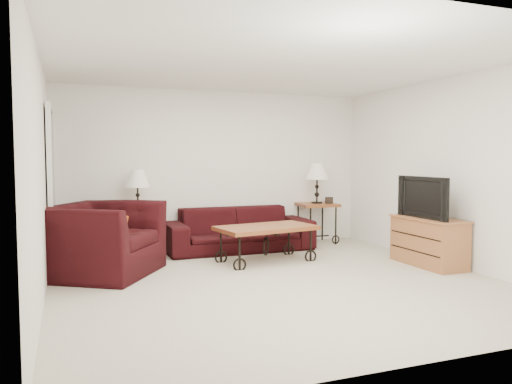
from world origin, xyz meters
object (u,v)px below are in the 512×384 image
tv_stand (428,242)px  lamp_left (138,191)px  side_table_left (138,234)px  coffee_table (266,244)px  sofa (239,229)px  lamp_right (317,183)px  television (428,197)px  side_table_right (317,223)px  backpack (298,232)px  armchair (102,239)px

tv_stand → lamp_left: bearing=149.2°
side_table_left → coffee_table: size_ratio=0.47×
sofa → lamp_left: bearing=173.2°
lamp_left → coffee_table: size_ratio=0.47×
lamp_right → television: bearing=-75.3°
coffee_table → tv_stand: size_ratio=1.25×
television → lamp_right: bearing=-165.3°
side_table_right → lamp_right: 0.67m
coffee_table → lamp_right: bearing=39.3°
backpack → television: bearing=-51.8°
coffee_table → tv_stand: 2.17m
lamp_left → backpack: size_ratio=1.25×
tv_stand → television: (-0.02, -0.00, 0.60)m
backpack → sofa: bearing=-179.2°
television → coffee_table: bearing=-117.1°
sofa → backpack: sofa is taller
sofa → television: size_ratio=2.36×
sofa → backpack: (0.95, -0.12, -0.08)m
side_table_right → backpack: bearing=-148.7°
lamp_left → tv_stand: bearing=-30.8°
lamp_right → sofa: bearing=-172.9°
lamp_left → television: lamp_left is taller
side_table_left → side_table_right: bearing=0.0°
side_table_left → tv_stand: size_ratio=0.59×
side_table_right → coffee_table: (-1.37, -1.12, -0.09)m
lamp_right → tv_stand: bearing=-74.8°
sofa → armchair: armchair is taller
side_table_left → armchair: armchair is taller
television → backpack: (-1.05, 1.80, -0.66)m
coffee_table → sofa: bearing=94.8°
coffee_table → armchair: size_ratio=0.99×
side_table_right → coffee_table: side_table_right is taller
sofa → tv_stand: sofa is taller
lamp_right → backpack: 0.95m
side_table_right → side_table_left: bearing=180.0°
tv_stand → backpack: tv_stand is taller
lamp_right → tv_stand: 2.28m
coffee_table → backpack: bearing=43.2°
side_table_right → backpack: (-0.49, -0.30, -0.08)m
lamp_left → armchair: 1.35m
side_table_left → backpack: side_table_left is taller
side_table_left → backpack: size_ratio=1.25×
lamp_left → tv_stand: lamp_left is taller
lamp_right → coffee_table: bearing=-140.7°
lamp_right → tv_stand: (0.57, -2.10, -0.69)m
side_table_left → coffee_table: side_table_left is taller
armchair → backpack: bearing=-42.6°
side_table_left → tv_stand: (3.52, -2.10, 0.01)m
television → backpack: size_ratio=1.90×
sofa → lamp_right: (1.45, 0.18, 0.68)m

